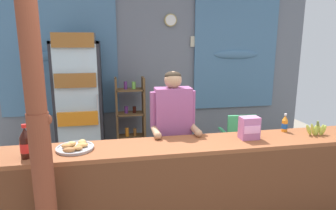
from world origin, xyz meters
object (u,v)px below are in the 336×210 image
bottle_shelf_rack (130,116)px  plastic_lawn_chair (238,137)px  shopkeeper (173,124)px  soda_bottle_orange_soda (285,124)px  banana_bunch (317,130)px  pastry_tray (75,147)px  soda_bottle_cola (26,144)px  snack_box_wafer (249,128)px  timber_post (38,121)px  stall_counter (195,180)px  drink_fridge (79,96)px

bottle_shelf_rack → plastic_lawn_chair: bottle_shelf_rack is taller
shopkeeper → soda_bottle_orange_soda: shopkeeper is taller
soda_bottle_orange_soda → banana_bunch: bearing=-35.1°
plastic_lawn_chair → pastry_tray: 2.53m
bottle_shelf_rack → soda_bottle_cola: bearing=-115.3°
shopkeeper → soda_bottle_cola: 1.49m
snack_box_wafer → pastry_tray: (-1.71, 0.02, -0.09)m
plastic_lawn_chair → timber_post: bearing=-144.6°
soda_bottle_cola → stall_counter: bearing=-0.8°
bottle_shelf_rack → timber_post: bearing=-108.3°
plastic_lawn_chair → pastry_tray: size_ratio=2.50×
shopkeeper → snack_box_wafer: (0.70, -0.43, 0.04)m
soda_bottle_orange_soda → pastry_tray: size_ratio=0.59×
timber_post → soda_bottle_orange_soda: timber_post is taller
timber_post → pastry_tray: size_ratio=8.03×
soda_bottle_cola → banana_bunch: soda_bottle_cola is taller
plastic_lawn_chair → soda_bottle_orange_soda: 1.20m
stall_counter → drink_fridge: drink_fridge is taller
shopkeeper → plastic_lawn_chair: bearing=34.9°
drink_fridge → soda_bottle_orange_soda: 2.90m
stall_counter → drink_fridge: bearing=122.5°
stall_counter → banana_bunch: bearing=4.1°
banana_bunch → drink_fridge: bearing=144.3°
shopkeeper → stall_counter: bearing=-78.8°
bottle_shelf_rack → pastry_tray: bearing=-107.4°
shopkeeper → snack_box_wafer: size_ratio=6.87×
pastry_tray → banana_bunch: size_ratio=1.29×
stall_counter → bottle_shelf_rack: size_ratio=3.11×
soda_bottle_cola → snack_box_wafer: size_ratio=1.29×
drink_fridge → soda_bottle_cola: bearing=-97.1°
snack_box_wafer → banana_bunch: size_ratio=0.86×
bottle_shelf_rack → plastic_lawn_chair: 1.75m
plastic_lawn_chair → shopkeeper: size_ratio=0.55×
soda_bottle_orange_soda → banana_bunch: size_ratio=0.77×
plastic_lawn_chair → drink_fridge: bearing=165.2°
stall_counter → soda_bottle_cola: bearing=179.2°
stall_counter → shopkeeper: bearing=101.2°
pastry_tray → banana_bunch: bearing=-1.1°
timber_post → banana_bunch: bearing=8.7°
soda_bottle_orange_soda → snack_box_wafer: 0.52m
bottle_shelf_rack → banana_bunch: (1.84, -2.07, 0.29)m
bottle_shelf_rack → pastry_tray: (-0.63, -2.03, 0.25)m
soda_bottle_orange_soda → banana_bunch: 0.32m
bottle_shelf_rack → soda_bottle_cola: size_ratio=4.46×
plastic_lawn_chair → soda_bottle_orange_soda: (0.04, -1.09, 0.51)m
soda_bottle_cola → pastry_tray: size_ratio=0.86×
timber_post → bottle_shelf_rack: bearing=71.7°
timber_post → soda_bottle_orange_soda: 2.49m
banana_bunch → pastry_tray: bearing=178.9°
snack_box_wafer → pastry_tray: 1.72m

